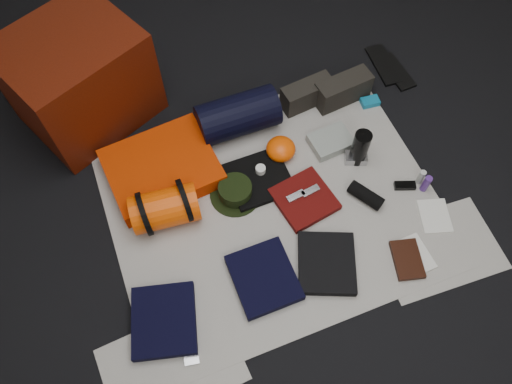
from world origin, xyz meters
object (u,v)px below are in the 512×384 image
object	(u,v)px
red_cabinet	(80,80)
sleeping_pad	(162,168)
stuff_sack	(165,209)
compact_camera	(356,158)
paperback_book	(407,260)
water_bottle	(360,148)
navy_duffel	(238,115)

from	to	relation	value
red_cabinet	sleeping_pad	bearing A→B (deg)	-88.74
stuff_sack	compact_camera	world-z (taller)	stuff_sack
sleeping_pad	paperback_book	world-z (taller)	sleeping_pad
water_bottle	compact_camera	distance (m)	0.09
navy_duffel	paperback_book	xyz separation A→B (m)	(0.48, -1.02, -0.10)
sleeping_pad	compact_camera	xyz separation A→B (m)	(0.97, -0.29, -0.03)
sleeping_pad	navy_duffel	distance (m)	0.49
stuff_sack	water_bottle	world-z (taller)	water_bottle
water_bottle	navy_duffel	bearing A→B (deg)	140.66
red_cabinet	paperback_book	distance (m)	1.87
red_cabinet	navy_duffel	xyz separation A→B (m)	(0.72, -0.40, -0.15)
stuff_sack	paperback_book	xyz separation A→B (m)	(0.99, -0.63, -0.08)
sleeping_pad	stuff_sack	world-z (taller)	stuff_sack
navy_duffel	sleeping_pad	bearing A→B (deg)	-164.35
compact_camera	paperback_book	xyz separation A→B (m)	(-0.03, -0.59, -0.01)
red_cabinet	water_bottle	world-z (taller)	red_cabinet
compact_camera	paperback_book	bearing A→B (deg)	-69.25
red_cabinet	stuff_sack	bearing A→B (deg)	-99.61
navy_duffel	paperback_book	bearing A→B (deg)	-64.77
red_cabinet	paperback_book	xyz separation A→B (m)	(1.19, -1.42, -0.25)
sleeping_pad	stuff_sack	xyz separation A→B (m)	(-0.05, -0.25, 0.05)
navy_duffel	water_bottle	distance (m)	0.66
red_cabinet	water_bottle	xyz separation A→B (m)	(1.23, -0.82, -0.15)
sleeping_pad	compact_camera	distance (m)	1.01
stuff_sack	navy_duffel	size ratio (longest dim) A/B	0.75
water_bottle	paperback_book	world-z (taller)	water_bottle
red_cabinet	water_bottle	distance (m)	1.48
red_cabinet	sleeping_pad	size ratio (longest dim) A/B	1.19
navy_duffel	paperback_book	distance (m)	1.13
water_bottle	compact_camera	xyz separation A→B (m)	(-0.01, -0.00, -0.09)
sleeping_pad	red_cabinet	bearing A→B (deg)	115.21
red_cabinet	paperback_book	size ratio (longest dim) A/B	3.26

